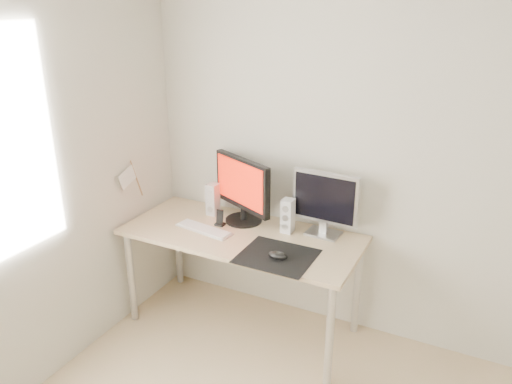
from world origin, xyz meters
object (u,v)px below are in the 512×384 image
(mouse, at_px, (278,255))
(desk, at_px, (242,244))
(speaker_right, at_px, (288,216))
(keyboard, at_px, (204,229))
(phone_dock, at_px, (220,221))
(main_monitor, at_px, (242,188))
(speaker_left, at_px, (213,199))
(second_monitor, at_px, (325,201))

(mouse, distance_m, desk, 0.44)
(speaker_right, height_order, keyboard, speaker_right)
(mouse, distance_m, phone_dock, 0.62)
(mouse, bearing_deg, phone_dock, 154.79)
(main_monitor, bearing_deg, speaker_left, 176.15)
(speaker_left, bearing_deg, main_monitor, -3.85)
(desk, distance_m, second_monitor, 0.63)
(mouse, bearing_deg, main_monitor, 138.98)
(main_monitor, bearing_deg, speaker_right, -2.09)
(mouse, xyz_separation_m, phone_dock, (-0.56, 0.26, 0.01))
(speaker_left, height_order, phone_dock, speaker_left)
(mouse, height_order, main_monitor, main_monitor)
(desk, bearing_deg, main_monitor, 115.38)
(desk, height_order, speaker_left, speaker_left)
(mouse, bearing_deg, keyboard, 166.71)
(desk, bearing_deg, phone_dock, 166.82)
(speaker_left, xyz_separation_m, phone_dock, (0.14, -0.14, -0.08))
(mouse, bearing_deg, desk, 149.24)
(desk, relative_size, speaker_left, 6.83)
(mouse, height_order, keyboard, mouse)
(desk, xyz_separation_m, phone_dock, (-0.19, 0.05, 0.11))
(phone_dock, bearing_deg, mouse, -25.21)
(desk, relative_size, keyboard, 3.69)
(second_monitor, bearing_deg, desk, -155.33)
(speaker_right, distance_m, keyboard, 0.58)
(second_monitor, relative_size, speaker_left, 1.93)
(speaker_left, bearing_deg, desk, -29.44)
(mouse, height_order, speaker_right, speaker_right)
(desk, distance_m, speaker_right, 0.37)
(main_monitor, relative_size, phone_dock, 4.49)
(desk, relative_size, main_monitor, 3.09)
(desk, bearing_deg, second_monitor, 24.67)
(desk, height_order, second_monitor, second_monitor)
(main_monitor, distance_m, speaker_right, 0.37)
(mouse, xyz_separation_m, desk, (-0.37, 0.22, -0.10))
(main_monitor, xyz_separation_m, phone_dock, (-0.11, -0.13, -0.22))
(speaker_right, distance_m, phone_dock, 0.48)
(speaker_right, bearing_deg, keyboard, -155.82)
(main_monitor, height_order, phone_dock, main_monitor)
(speaker_right, bearing_deg, phone_dock, -166.07)
(keyboard, relative_size, phone_dock, 3.77)
(second_monitor, distance_m, speaker_right, 0.27)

